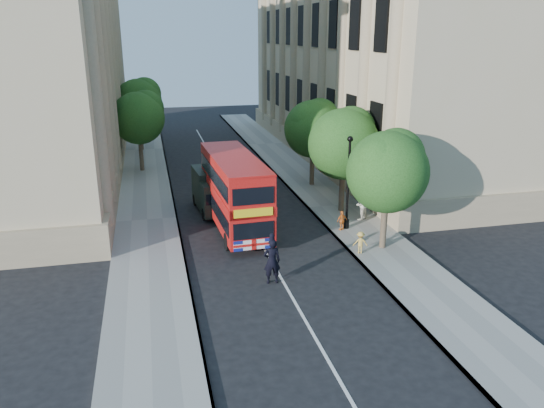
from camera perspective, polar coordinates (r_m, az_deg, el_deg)
ground at (r=23.08m, az=1.57°, el=-8.96°), size 120.00×120.00×0.00m
pavement_right at (r=33.52m, az=6.74°, el=-0.24°), size 3.50×80.00×0.12m
pavement_left at (r=31.64m, az=-13.27°, el=-1.72°), size 3.50×80.00×0.12m
building_right at (r=47.89m, az=10.72°, el=15.91°), size 12.00×38.00×18.00m
building_left at (r=44.73m, az=-25.00°, el=14.48°), size 12.00×38.00×18.00m
tree_right_near at (r=26.24m, az=12.39°, el=3.86°), size 4.00×4.00×6.08m
tree_right_mid at (r=31.58m, az=7.78°, el=6.82°), size 4.20×4.20×6.37m
tree_right_far at (r=37.17m, az=4.48°, el=8.39°), size 4.00×4.00×6.15m
tree_left_far at (r=42.36m, az=-14.15°, el=9.26°), size 4.00×4.00×6.30m
tree_left_back at (r=50.26m, az=-14.13°, el=10.85°), size 4.20×4.20×6.65m
lamp_post at (r=28.98m, az=8.18°, el=1.86°), size 0.32×0.32×5.16m
double_decker_bus at (r=29.19m, az=-4.06°, el=1.52°), size 2.71×8.78×4.01m
box_van at (r=32.34m, az=-6.42°, el=1.29°), size 2.16×4.56×2.53m
police_constable at (r=23.05m, az=-0.01°, el=-6.17°), size 0.77×0.52×2.05m
woman_pedestrian at (r=30.96m, az=9.53°, el=-0.02°), size 1.12×1.10×1.82m
child_a at (r=29.22m, az=7.53°, el=-1.77°), size 0.69×0.43×1.09m
child_b at (r=26.33m, az=9.48°, el=-4.10°), size 0.78×0.55×1.11m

